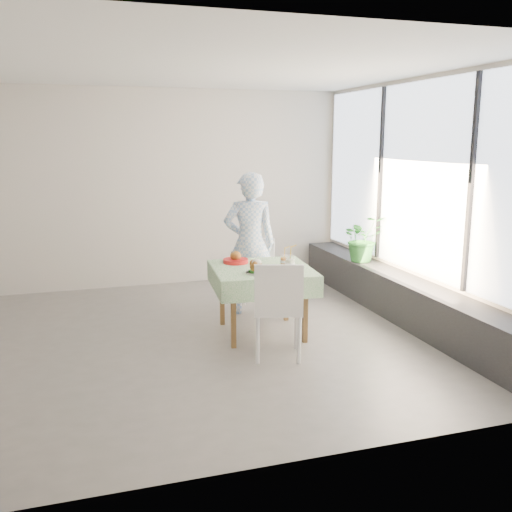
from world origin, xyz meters
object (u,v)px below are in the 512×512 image
object	(u,v)px
chair_near	(278,328)
potted_plant	(363,238)
main_dish	(258,269)
diner	(250,244)
chair_far	(255,288)
cafe_table	(262,293)
juice_cup_orange	(284,261)

from	to	relation	value
chair_near	potted_plant	xyz separation A→B (m)	(1.78, 1.68, 0.51)
main_dish	diner	bearing A→B (deg)	78.01
chair_far	potted_plant	xyz separation A→B (m)	(1.52, 0.10, 0.54)
diner	main_dish	bearing A→B (deg)	87.82
chair_near	cafe_table	bearing A→B (deg)	84.92
cafe_table	diner	bearing A→B (deg)	82.92
chair_far	main_dish	world-z (taller)	main_dish
chair_near	juice_cup_orange	xyz separation A→B (m)	(0.32, 0.71, 0.50)
juice_cup_orange	potted_plant	distance (m)	1.76
chair_far	juice_cup_orange	world-z (taller)	juice_cup_orange
cafe_table	main_dish	bearing A→B (deg)	-115.89
cafe_table	chair_far	world-z (taller)	chair_far
diner	juice_cup_orange	bearing A→B (deg)	111.43
juice_cup_orange	potted_plant	xyz separation A→B (m)	(1.46, 0.97, 0.01)
diner	main_dish	xyz separation A→B (m)	(-0.22, -1.03, -0.07)
diner	juice_cup_orange	distance (m)	0.79
chair_far	chair_near	xyz separation A→B (m)	(-0.26, -1.58, 0.03)
chair_near	main_dish	bearing A→B (deg)	97.31
chair_near	main_dish	size ratio (longest dim) A/B	3.25
chair_near	diner	world-z (taller)	diner
chair_far	juice_cup_orange	xyz separation A→B (m)	(0.06, -0.87, 0.53)
chair_far	chair_near	world-z (taller)	chair_near
diner	juice_cup_orange	xyz separation A→B (m)	(0.16, -0.77, -0.06)
potted_plant	main_dish	bearing A→B (deg)	-146.41
chair_near	diner	distance (m)	1.59
potted_plant	chair_near	bearing A→B (deg)	-136.70
potted_plant	juice_cup_orange	bearing A→B (deg)	-146.45
cafe_table	chair_far	distance (m)	0.91
juice_cup_orange	potted_plant	world-z (taller)	potted_plant
cafe_table	juice_cup_orange	size ratio (longest dim) A/B	4.62
juice_cup_orange	diner	bearing A→B (deg)	101.62
potted_plant	diner	bearing A→B (deg)	-173.10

